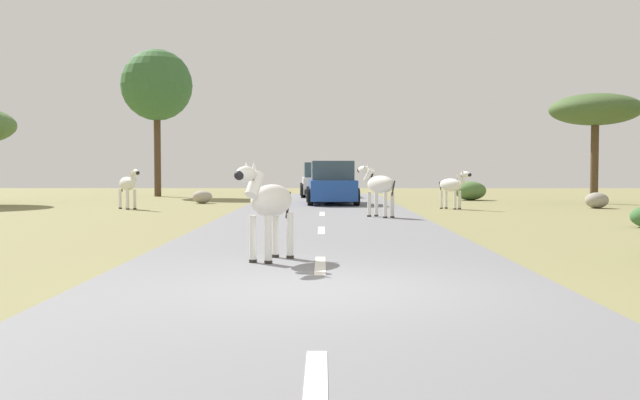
{
  "coord_description": "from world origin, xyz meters",
  "views": [
    {
      "loc": [
        0.04,
        -8.57,
        1.5
      ],
      "look_at": [
        -0.07,
        11.22,
        0.62
      ],
      "focal_mm": 40.06,
      "sensor_mm": 36.0,
      "label": 1
    }
  ],
  "objects_px": {
    "rock_2": "(597,200)",
    "zebra_2": "(452,186)",
    "zebra_1": "(128,184)",
    "zebra_3": "(379,185)",
    "zebra_0": "(269,202)",
    "bush_2": "(470,191)",
    "car_1": "(332,184)",
    "tree_2": "(157,86)",
    "tree_0": "(595,110)",
    "car_0": "(320,181)",
    "rock_0": "(202,197)"
  },
  "relations": [
    {
      "from": "bush_2",
      "to": "rock_2",
      "type": "distance_m",
      "value": 7.54
    },
    {
      "from": "bush_2",
      "to": "rock_0",
      "type": "distance_m",
      "value": 12.46
    },
    {
      "from": "tree_0",
      "to": "tree_2",
      "type": "height_order",
      "value": "tree_2"
    },
    {
      "from": "car_1",
      "to": "rock_2",
      "type": "xyz_separation_m",
      "value": [
        9.91,
        -2.21,
        -0.55
      ]
    },
    {
      "from": "tree_2",
      "to": "rock_2",
      "type": "relative_size",
      "value": 9.07
    },
    {
      "from": "zebra_1",
      "to": "tree_2",
      "type": "height_order",
      "value": "tree_2"
    },
    {
      "from": "tree_2",
      "to": "rock_2",
      "type": "xyz_separation_m",
      "value": [
        19.07,
        -11.11,
        -5.56
      ]
    },
    {
      "from": "zebra_3",
      "to": "car_1",
      "type": "xyz_separation_m",
      "value": [
        -1.3,
        7.82,
        -0.15
      ]
    },
    {
      "from": "zebra_0",
      "to": "bush_2",
      "type": "xyz_separation_m",
      "value": [
        7.73,
        22.4,
        -0.53
      ]
    },
    {
      "from": "zebra_1",
      "to": "bush_2",
      "type": "xyz_separation_m",
      "value": [
        14.03,
        7.48,
        -0.47
      ]
    },
    {
      "from": "car_1",
      "to": "rock_0",
      "type": "height_order",
      "value": "car_1"
    },
    {
      "from": "zebra_1",
      "to": "rock_0",
      "type": "height_order",
      "value": "zebra_1"
    },
    {
      "from": "car_1",
      "to": "tree_0",
      "type": "relative_size",
      "value": 0.95
    },
    {
      "from": "zebra_3",
      "to": "car_1",
      "type": "height_order",
      "value": "car_1"
    },
    {
      "from": "zebra_3",
      "to": "tree_2",
      "type": "xyz_separation_m",
      "value": [
        -10.46,
        16.72,
        4.86
      ]
    },
    {
      "from": "zebra_1",
      "to": "car_1",
      "type": "height_order",
      "value": "car_1"
    },
    {
      "from": "car_1",
      "to": "bush_2",
      "type": "distance_m",
      "value": 7.98
    },
    {
      "from": "tree_2",
      "to": "bush_2",
      "type": "relative_size",
      "value": 5.24
    },
    {
      "from": "tree_2",
      "to": "bush_2",
      "type": "xyz_separation_m",
      "value": [
        15.71,
        -4.37,
        -5.41
      ]
    },
    {
      "from": "zebra_1",
      "to": "tree_0",
      "type": "relative_size",
      "value": 0.33
    },
    {
      "from": "car_0",
      "to": "tree_2",
      "type": "relative_size",
      "value": 0.57
    },
    {
      "from": "zebra_2",
      "to": "rock_2",
      "type": "relative_size",
      "value": 1.7
    },
    {
      "from": "tree_0",
      "to": "tree_2",
      "type": "bearing_deg",
      "value": 159.81
    },
    {
      "from": "tree_0",
      "to": "rock_0",
      "type": "xyz_separation_m",
      "value": [
        -16.69,
        -0.02,
        -3.67
      ]
    },
    {
      "from": "rock_2",
      "to": "zebra_2",
      "type": "bearing_deg",
      "value": -173.32
    },
    {
      "from": "tree_0",
      "to": "zebra_2",
      "type": "bearing_deg",
      "value": -147.79
    },
    {
      "from": "car_1",
      "to": "bush_2",
      "type": "height_order",
      "value": "car_1"
    },
    {
      "from": "tree_2",
      "to": "bush_2",
      "type": "height_order",
      "value": "tree_2"
    },
    {
      "from": "zebra_1",
      "to": "car_0",
      "type": "xyz_separation_m",
      "value": [
        6.97,
        10.34,
        -0.06
      ]
    },
    {
      "from": "tree_2",
      "to": "bush_2",
      "type": "distance_m",
      "value": 17.18
    },
    {
      "from": "zebra_3",
      "to": "bush_2",
      "type": "bearing_deg",
      "value": 30.32
    },
    {
      "from": "car_1",
      "to": "rock_0",
      "type": "bearing_deg",
      "value": 163.46
    },
    {
      "from": "zebra_3",
      "to": "bush_2",
      "type": "relative_size",
      "value": 1.08
    },
    {
      "from": "zebra_2",
      "to": "rock_2",
      "type": "bearing_deg",
      "value": 148.76
    },
    {
      "from": "zebra_3",
      "to": "car_1",
      "type": "distance_m",
      "value": 7.93
    },
    {
      "from": "bush_2",
      "to": "car_0",
      "type": "bearing_deg",
      "value": 157.92
    },
    {
      "from": "zebra_0",
      "to": "zebra_3",
      "type": "bearing_deg",
      "value": -78.36
    },
    {
      "from": "zebra_2",
      "to": "tree_2",
      "type": "distance_m",
      "value": 18.61
    },
    {
      "from": "car_0",
      "to": "tree_2",
      "type": "bearing_deg",
      "value": -12.53
    },
    {
      "from": "zebra_0",
      "to": "tree_0",
      "type": "distance_m",
      "value": 23.1
    },
    {
      "from": "tree_0",
      "to": "zebra_0",
      "type": "bearing_deg",
      "value": -122.64
    },
    {
      "from": "zebra_1",
      "to": "zebra_3",
      "type": "distance_m",
      "value": 10.04
    },
    {
      "from": "zebra_0",
      "to": "zebra_2",
      "type": "distance_m",
      "value": 16.01
    },
    {
      "from": "zebra_1",
      "to": "tree_0",
      "type": "xyz_separation_m",
      "value": [
        18.65,
        4.37,
        3.03
      ]
    },
    {
      "from": "car_1",
      "to": "rock_0",
      "type": "xyz_separation_m",
      "value": [
        -5.51,
        1.4,
        -0.57
      ]
    },
    {
      "from": "car_0",
      "to": "tree_2",
      "type": "distance_m",
      "value": 10.12
    },
    {
      "from": "zebra_0",
      "to": "rock_2",
      "type": "relative_size",
      "value": 1.81
    },
    {
      "from": "car_0",
      "to": "tree_0",
      "type": "bearing_deg",
      "value": 150.25
    },
    {
      "from": "bush_2",
      "to": "car_1",
      "type": "bearing_deg",
      "value": -145.33
    },
    {
      "from": "rock_0",
      "to": "car_0",
      "type": "bearing_deg",
      "value": 50.1
    }
  ]
}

